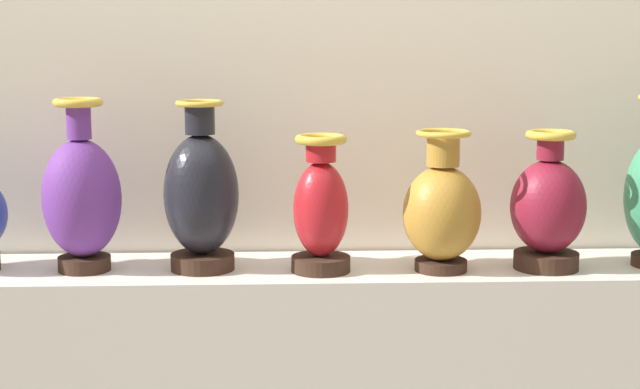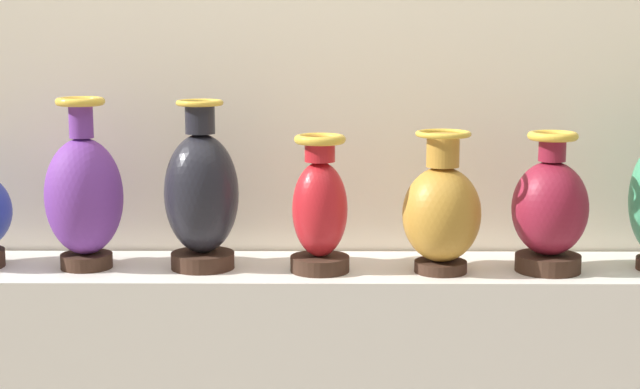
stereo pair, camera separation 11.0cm
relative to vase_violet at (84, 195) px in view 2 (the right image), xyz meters
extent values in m
cube|color=beige|center=(0.57, 0.24, 0.30)|extent=(4.92, 0.10, 2.89)
cylinder|color=#382319|center=(0.00, 0.00, -0.16)|extent=(0.12, 0.12, 0.03)
ellipsoid|color=#6B3393|center=(0.00, 0.00, 0.00)|extent=(0.19, 0.19, 0.28)
cylinder|color=#6B3393|center=(0.00, 0.00, 0.18)|extent=(0.06, 0.06, 0.09)
torus|color=gold|center=(0.00, 0.00, 0.22)|extent=(0.12, 0.12, 0.02)
cylinder|color=#382319|center=(0.28, 0.00, -0.16)|extent=(0.15, 0.15, 0.04)
ellipsoid|color=black|center=(0.28, 0.00, 0.00)|extent=(0.18, 0.18, 0.29)
cylinder|color=black|center=(0.28, 0.00, 0.19)|extent=(0.07, 0.07, 0.07)
torus|color=gold|center=(0.28, 0.00, 0.22)|extent=(0.11, 0.11, 0.01)
cylinder|color=#382319|center=(0.57, -0.03, -0.16)|extent=(0.14, 0.14, 0.04)
ellipsoid|color=red|center=(0.57, -0.03, -0.03)|extent=(0.13, 0.13, 0.23)
cylinder|color=red|center=(0.57, -0.03, 0.11)|extent=(0.07, 0.07, 0.05)
torus|color=gold|center=(0.57, -0.03, 0.14)|extent=(0.12, 0.12, 0.02)
cylinder|color=#382319|center=(0.85, -0.04, -0.16)|extent=(0.13, 0.13, 0.03)
ellipsoid|color=#B27F2D|center=(0.85, -0.04, -0.04)|extent=(0.19, 0.19, 0.23)
cylinder|color=#B27F2D|center=(0.85, -0.04, 0.11)|extent=(0.08, 0.08, 0.08)
torus|color=gold|center=(0.85, -0.04, 0.15)|extent=(0.13, 0.13, 0.01)
cylinder|color=#382319|center=(1.11, -0.03, -0.16)|extent=(0.16, 0.16, 0.04)
ellipsoid|color=maroon|center=(1.11, -0.03, -0.03)|extent=(0.18, 0.18, 0.22)
cylinder|color=maroon|center=(1.11, -0.03, 0.12)|extent=(0.06, 0.06, 0.06)
torus|color=gold|center=(1.11, -0.03, 0.15)|extent=(0.12, 0.12, 0.02)
camera|label=1|loc=(0.47, -2.30, 0.39)|focal=54.74mm
camera|label=2|loc=(0.58, -2.30, 0.39)|focal=54.74mm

